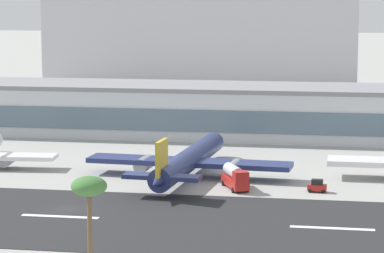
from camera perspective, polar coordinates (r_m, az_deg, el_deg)
ground_plane at (r=140.40m, az=-7.98°, el=-5.26°), size 1400.00×1400.00×0.00m
runway_strip at (r=135.83m, az=-8.62°, el=-5.72°), size 800.00×35.46×0.08m
runway_centreline_dash_4 at (r=135.69m, az=-8.45°, el=-5.72°), size 12.00×1.20×0.01m
runway_centreline_dash_5 at (r=129.16m, az=8.97°, el=-6.45°), size 12.00×1.20×0.01m
terminal_building at (r=210.48m, az=2.48°, el=1.02°), size 148.68×23.17×12.13m
distant_hotel_block at (r=326.73m, az=0.55°, el=5.40°), size 113.23×24.18×32.26m
airliner_gold_tail_gate_1 at (r=162.05m, az=-0.30°, el=-2.25°), size 38.20×46.08×9.62m
service_baggage_tug_0 at (r=152.22m, az=8.02°, el=-3.80°), size 3.28×2.03×2.20m
service_fuel_truck_1 at (r=153.28m, az=2.78°, el=-3.26°), size 5.85×8.82×3.95m
palm_tree_1 at (r=103.55m, az=-6.61°, el=-4.05°), size 4.20×4.20×12.29m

